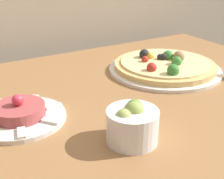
# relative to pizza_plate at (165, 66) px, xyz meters

# --- Properties ---
(dining_table) EXTENTS (1.26, 0.89, 0.74)m
(dining_table) POSITION_rel_pizza_plate_xyz_m (-0.24, -0.12, -0.11)
(dining_table) COLOR olive
(dining_table) RESTS_ON ground_plane
(pizza_plate) EXTENTS (0.35, 0.35, 0.06)m
(pizza_plate) POSITION_rel_pizza_plate_xyz_m (0.00, 0.00, 0.00)
(pizza_plate) COLOR silver
(pizza_plate) RESTS_ON dining_table
(tartare_plate) EXTENTS (0.20, 0.20, 0.06)m
(tartare_plate) POSITION_rel_pizza_plate_xyz_m (-0.47, -0.08, -0.00)
(tartare_plate) COLOR silver
(tartare_plate) RESTS_ON dining_table
(small_bowl) EXTENTS (0.10, 0.10, 0.08)m
(small_bowl) POSITION_rel_pizza_plate_xyz_m (-0.30, -0.27, 0.02)
(small_bowl) COLOR white
(small_bowl) RESTS_ON dining_table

